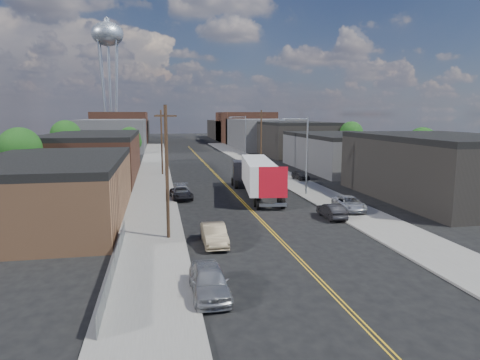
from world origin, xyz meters
name	(u,v)px	position (x,y,z in m)	size (l,w,h in m)	color
ground	(205,163)	(0.00, 60.00, 0.00)	(260.00, 260.00, 0.00)	black
centerline	(215,174)	(0.00, 45.00, 0.01)	(0.32, 120.00, 0.01)	gold
sidewalk_left	(154,175)	(-9.50, 45.00, 0.07)	(5.00, 140.00, 0.15)	slate
sidewalk_right	(273,172)	(9.50, 45.00, 0.07)	(5.00, 140.00, 0.15)	slate
warehouse_tan	(53,189)	(-18.00, 18.00, 2.80)	(12.00, 22.00, 5.60)	brown
warehouse_brown	(94,156)	(-18.00, 44.00, 3.30)	(12.00, 26.00, 6.60)	#502C20
industrial_right_a	(443,167)	(21.99, 20.00, 3.55)	(14.00, 22.00, 7.10)	black
industrial_right_b	(343,152)	(22.00, 46.00, 3.05)	(14.00, 24.00, 6.10)	#353538
industrial_right_c	(295,139)	(22.00, 72.00, 3.80)	(14.00, 22.00, 7.60)	black
skyline_left_a	(114,135)	(-20.00, 95.00, 4.00)	(16.00, 30.00, 8.00)	#353538
skyline_right_a	(262,134)	(20.00, 95.00, 4.00)	(16.00, 30.00, 8.00)	#353538
skyline_left_b	(121,128)	(-20.00, 120.00, 5.00)	(16.00, 26.00, 10.00)	#502C20
skyline_right_b	(244,127)	(20.00, 120.00, 5.00)	(16.00, 26.00, 10.00)	#502C20
skyline_left_c	(126,130)	(-20.00, 140.00, 3.50)	(16.00, 40.00, 7.00)	black
skyline_right_c	(234,130)	(20.00, 140.00, 3.50)	(16.00, 40.00, 7.00)	black
water_tower	(108,39)	(-22.00, 110.00, 30.65)	(9.00, 9.00, 36.90)	gray
streetlight_near	(304,150)	(7.60, 25.00, 5.33)	(3.39, 0.25, 9.00)	gray
streetlight_far	(243,135)	(7.60, 60.00, 5.33)	(3.39, 0.25, 9.00)	gray
utility_pole_left_near	(167,172)	(-8.20, 10.00, 5.14)	(1.60, 0.26, 10.00)	black
utility_pole_left_far	(162,142)	(-8.20, 45.00, 5.14)	(1.60, 0.26, 10.00)	black
utility_pole_right	(261,140)	(8.20, 48.00, 5.14)	(1.60, 0.26, 10.00)	black
chainlink_fence	(115,263)	(-11.50, 3.50, 0.66)	(0.05, 16.00, 1.22)	slate
tree_left_near	(21,152)	(-23.94, 30.00, 5.18)	(4.85, 4.76, 7.91)	black
tree_left_mid	(66,137)	(-23.94, 55.00, 5.48)	(5.10, 5.04, 8.37)	black
tree_left_far	(130,140)	(-13.94, 62.00, 4.57)	(4.35, 4.20, 6.97)	black
tree_right_near	(422,144)	(30.06, 36.00, 4.87)	(4.60, 4.48, 7.44)	black
tree_right_far	(351,135)	(30.06, 60.00, 5.18)	(4.85, 4.76, 7.91)	black
semi_truck	(254,174)	(2.04, 25.94, 2.46)	(4.50, 16.81, 4.32)	silver
car_left_a	(209,281)	(-6.40, -0.67, 0.81)	(1.92, 4.76, 1.62)	#949698
car_left_b	(214,235)	(-5.00, 8.00, 0.76)	(1.61, 4.60, 1.52)	#7E6E52
car_left_c	(181,193)	(-6.40, 25.28, 0.65)	(2.16, 4.67, 1.30)	black
car_left_d	(181,192)	(-6.40, 26.00, 0.71)	(1.99, 4.89, 1.42)	#ABADB1
car_right_oncoming	(332,211)	(6.48, 13.92, 0.68)	(1.45, 4.14, 1.37)	black
car_right_lot_a	(349,203)	(9.15, 16.00, 0.82)	(2.24, 4.85, 1.35)	#BBBDC1
car_right_lot_c	(300,175)	(11.00, 35.77, 0.79)	(1.52, 3.78, 1.29)	black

